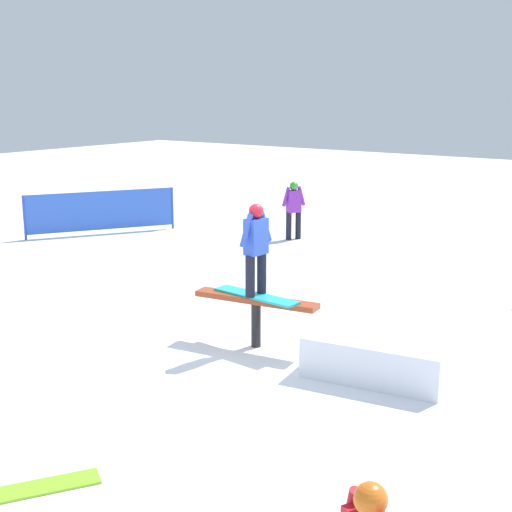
{
  "coord_description": "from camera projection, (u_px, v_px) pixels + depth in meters",
  "views": [
    {
      "loc": [
        -5.69,
        7.93,
        3.66
      ],
      "look_at": [
        0.0,
        0.0,
        1.35
      ],
      "focal_mm": 50.0,
      "sensor_mm": 36.0,
      "label": 1
    }
  ],
  "objects": [
    {
      "name": "snow_kicker_ramp",
      "position": [
        384.0,
        350.0,
        9.44
      ],
      "size": [
        2.0,
        1.75,
        0.53
      ],
      "primitive_type": "cube",
      "rotation": [
        0.0,
        0.0,
        0.15
      ],
      "color": "white",
      "rests_on": "ground"
    },
    {
      "name": "ground_plane",
      "position": [
        256.0,
        346.0,
        10.34
      ],
      "size": [
        60.0,
        60.0,
        0.0
      ],
      "primitive_type": "plane",
      "color": "white"
    },
    {
      "name": "main_rider_on_rail",
      "position": [
        256.0,
        252.0,
        10.02
      ],
      "size": [
        1.41,
        0.67,
        1.35
      ],
      "rotation": [
        0.0,
        0.0,
        -0.08
      ],
      "color": "#24BABF",
      "rests_on": "rail_feature"
    },
    {
      "name": "bystander_purple",
      "position": [
        294.0,
        207.0,
        17.48
      ],
      "size": [
        0.4,
        0.58,
        1.43
      ],
      "rotation": [
        0.0,
        0.0,
        4.15
      ],
      "color": "black",
      "rests_on": "ground"
    },
    {
      "name": "loose_snowboard_lime",
      "position": [
        15.0,
        493.0,
        6.58
      ],
      "size": [
        1.06,
        1.47,
        0.02
      ],
      "primitive_type": "cube",
      "rotation": [
        0.0,
        0.0,
        4.16
      ],
      "color": "#8BCE2A",
      "rests_on": "ground"
    },
    {
      "name": "rail_feature",
      "position": [
        256.0,
        305.0,
        10.2
      ],
      "size": [
        1.89,
        0.56,
        0.75
      ],
      "rotation": [
        0.0,
        0.0,
        0.15
      ],
      "color": "black",
      "rests_on": "ground"
    },
    {
      "name": "safety_fence",
      "position": [
        101.0,
        211.0,
        18.17
      ],
      "size": [
        2.04,
        3.26,
        1.1
      ],
      "rotation": [
        0.0,
        0.0,
        7.3
      ],
      "color": "blue",
      "rests_on": "ground"
    }
  ]
}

